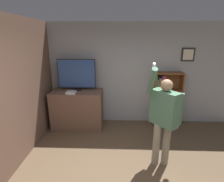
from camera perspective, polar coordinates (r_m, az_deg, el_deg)
The scene contains 8 objects.
wall_back at distance 4.75m, azimuth 4.38°, elevation 5.40°, with size 6.03×0.09×2.70m.
wall_side_brick at distance 3.91m, azimuth -26.41°, elevation 1.08°, with size 0.06×4.24×2.70m.
tv_ledge at distance 4.73m, azimuth -11.13°, elevation -5.82°, with size 1.30×0.66×0.99m.
television at distance 4.57m, azimuth -11.45°, elevation 5.32°, with size 0.97×0.22×0.81m.
game_console at distance 4.40m, azimuth -13.19°, elevation -0.43°, with size 0.23×0.20×0.06m.
remote_loose at distance 4.38m, azimuth -14.02°, elevation -0.83°, with size 0.09×0.14×0.02m.
bookshelf at distance 4.90m, azimuth 16.42°, elevation -2.71°, with size 0.75×0.28×1.45m.
person at distance 3.21m, azimuth 16.60°, elevation -7.57°, with size 0.63×0.57×1.94m.
Camera 1 is at (-0.19, -1.98, 2.30)m, focal length 28.00 mm.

